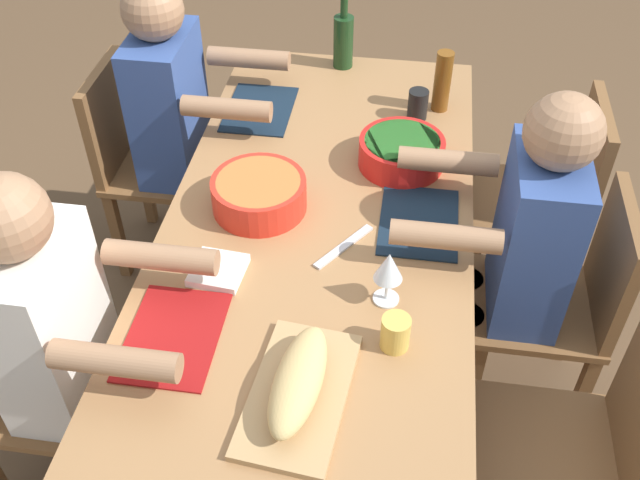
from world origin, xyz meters
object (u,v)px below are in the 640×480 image
dining_table (320,233)px  chair_near_left (142,157)px  diner_near_right (65,334)px  wine_glass (389,268)px  chair_far_center (566,299)px  diner_near_left (180,113)px  napkin_stack (218,270)px  serving_bowl_fruit (259,193)px  cutting_board (299,395)px  cup_far_left (418,105)px  bread_loaf (298,380)px  diner_far_center (519,243)px  chair_near_right (21,376)px  cup_far_right (395,333)px  wine_bottle (343,40)px  beer_bottle (442,81)px  chair_far_left (551,194)px  chair_far_right (586,447)px  serving_bowl_greens (402,151)px

dining_table → chair_near_left: 0.96m
diner_near_right → wine_glass: bearing=104.1°
dining_table → chair_far_center: chair_far_center is taller
dining_table → diner_near_left: (-0.53, -0.59, 0.04)m
napkin_stack → serving_bowl_fruit: bearing=169.5°
cutting_board → diner_near_right: bearing=-101.7°
chair_far_center → serving_bowl_fruit: (0.00, -0.96, 0.31)m
chair_near_left → cutting_board: bearing=34.8°
cup_far_left → bread_loaf: bearing=-9.9°
diner_far_center → napkin_stack: (0.29, -0.83, 0.05)m
chair_near_right → serving_bowl_fruit: chair_near_right is taller
cutting_board → cup_far_right: bearing=131.9°
bread_loaf → wine_bottle: bearing=-176.7°
beer_bottle → cup_far_left: (0.07, -0.08, -0.06)m
diner_near_left → cup_far_left: 0.86m
dining_table → cup_far_left: bearing=155.0°
beer_bottle → cup_far_right: size_ratio=2.34×
dining_table → diner_near_left: bearing=-131.6°
chair_far_left → serving_bowl_fruit: (0.53, -0.96, 0.31)m
serving_bowl_fruit → cup_far_left: size_ratio=2.68×
dining_table → serving_bowl_fruit: (0.00, -0.18, 0.14)m
diner_far_center → diner_near_right: same height
chair_near_right → cup_far_left: (-1.09, 1.04, 0.31)m
cutting_board → wine_bottle: size_ratio=1.38×
chair_near_left → napkin_stack: 1.02m
beer_bottle → chair_near_left: bearing=-84.8°
cup_far_left → beer_bottle: bearing=132.5°
chair_far_right → bread_loaf: (0.13, -0.73, 0.32)m
serving_bowl_fruit → cutting_board: (0.66, 0.23, -0.05)m
diner_far_center → bread_loaf: bearing=-39.6°
dining_table → chair_near_right: size_ratio=2.26×
diner_far_center → cup_far_left: diner_far_center is taller
diner_near_right → cup_far_right: (-0.05, 0.85, 0.09)m
serving_bowl_greens → cutting_board: 0.96m
chair_far_right → napkin_stack: (-0.23, -1.02, 0.27)m
diner_near_left → cutting_board: bearing=28.4°
diner_near_right → bread_loaf: 0.66m
serving_bowl_fruit → bread_loaf: size_ratio=0.89×
diner_near_left → wine_glass: (0.85, 0.82, 0.16)m
chair_near_right → serving_bowl_fruit: bearing=131.5°
dining_table → diner_near_right: size_ratio=1.60×
diner_near_right → cutting_board: bearing=78.3°
chair_far_center → diner_near_right: (0.53, -1.37, 0.21)m
chair_near_right → cup_far_right: bearing=93.0°
dining_table → beer_bottle: beer_bottle is taller
chair_far_left → beer_bottle: beer_bottle is taller
bread_loaf → wine_bottle: (-1.54, -0.09, 0.04)m
dining_table → diner_near_right: diner_near_right is taller
diner_near_right → chair_near_left: bearing=-170.1°
diner_far_center → chair_near_right: diner_far_center is taller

